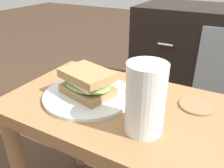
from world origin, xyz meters
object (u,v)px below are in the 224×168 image
Objects in this scene: sandwich_front at (87,82)px; coaster at (197,106)px; beer_glass at (145,100)px; tv_cabinet at (220,60)px; plate at (88,95)px.

sandwich_front is 1.84× the size of coaster.
sandwich_front is 1.06× the size of beer_glass.
sandwich_front is 0.28m from coaster.
plate is at bearing -104.83° from tv_cabinet.
tv_cabinet is 6.33× the size of beer_glass.
tv_cabinet is 4.05× the size of plate.
sandwich_front is at bearing -104.83° from tv_cabinet.
beer_glass reaches higher than tv_cabinet.
sandwich_front reaches higher than plate.
plate is 1.47× the size of sandwich_front.
sandwich_front is at bearing 161.96° from beer_glass.
tv_cabinet is at bearing 90.77° from coaster.
tv_cabinet reaches higher than plate.
tv_cabinet is 1.05m from beer_glass.
sandwich_front is 0.19m from beer_glass.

